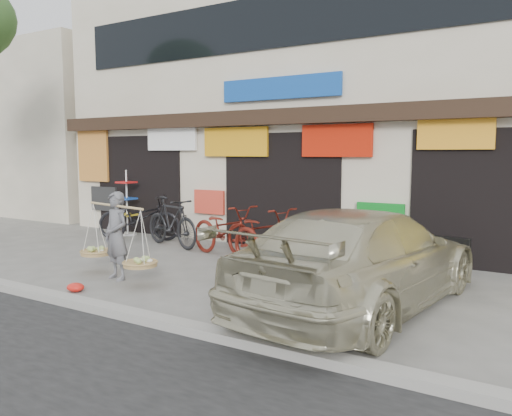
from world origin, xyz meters
The scene contains 12 objects.
ground centered at (0.00, 0.00, 0.00)m, with size 70.00×70.00×0.00m, color slate.
kerb centered at (0.00, -2.00, 0.06)m, with size 70.00×0.25×0.12m, color gray.
shophouse_block centered at (0.00, 6.42, 3.45)m, with size 14.00×6.32×7.00m.
neighbor_west centered at (-13.50, 7.00, 3.00)m, with size 12.00×7.00×6.00m, color #C1B79F.
street_vendor centered at (-1.10, -0.56, 0.72)m, with size 1.95×0.85×1.56m.
bike_0 centered at (-3.64, 2.61, 0.57)m, with size 0.76×2.18×1.14m, color black.
bike_1 centered at (-2.31, 2.32, 0.60)m, with size 0.56×1.99×1.20m, color black.
bike_2 centered at (-0.50, 1.96, 0.58)m, with size 0.77×2.20×1.16m, color maroon.
bike_3 centered at (0.41, 1.96, 0.58)m, with size 0.77×2.20×1.16m, color maroon.
suv centered at (3.17, 0.11, 0.73)m, with size 2.64×5.23×1.46m.
display_rack centered at (-4.48, 3.02, 0.72)m, with size 0.49×0.49×1.78m.
red_bag centered at (-1.09, -1.48, 0.07)m, with size 0.31×0.25×0.14m, color red.
Camera 1 is at (5.48, -6.73, 2.24)m, focal length 35.00 mm.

